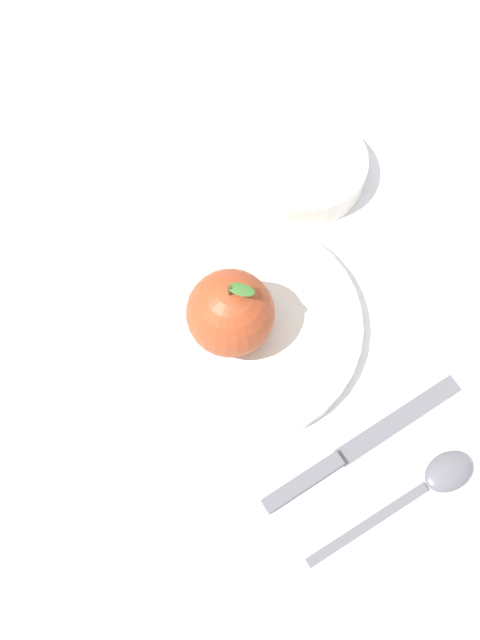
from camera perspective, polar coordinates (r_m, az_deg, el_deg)
The scene contains 7 objects.
ground_plane at distance 0.67m, azimuth 1.79°, elevation -1.72°, with size 2.40×2.40×0.00m, color silver.
dinner_plate at distance 0.67m, azimuth 0.00°, elevation -0.31°, with size 0.24×0.24×0.02m.
apple at distance 0.62m, azimuth -1.06°, elevation 0.54°, with size 0.08×0.08×0.09m.
side_bowl at distance 0.75m, azimuth 5.43°, elevation 12.87°, with size 0.13×0.13×0.03m.
knife at distance 0.64m, azimuth 8.70°, elevation -11.13°, with size 0.18×0.15×0.01m.
spoon at distance 0.65m, azimuth 15.58°, elevation -13.12°, with size 0.16×0.12×0.01m.
linen_napkin at distance 0.75m, azimuth -7.68°, elevation 10.26°, with size 0.13×0.17×0.00m, color beige.
Camera 1 is at (0.00, -0.25, 0.62)m, focal length 37.87 mm.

